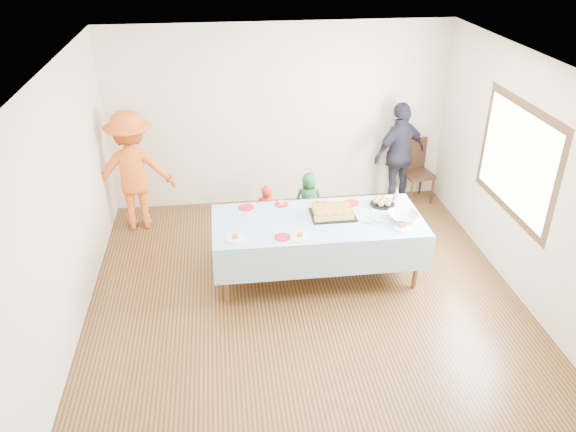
# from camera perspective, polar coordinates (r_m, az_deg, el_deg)

# --- Properties ---
(ground) EXTENTS (5.00, 5.00, 0.00)m
(ground) POSITION_cam_1_polar(r_m,az_deg,el_deg) (6.75, 1.62, -7.82)
(ground) COLOR #442313
(ground) RESTS_ON ground
(room_walls) EXTENTS (5.04, 5.04, 2.72)m
(room_walls) POSITION_cam_1_polar(r_m,az_deg,el_deg) (5.89, 2.37, 6.27)
(room_walls) COLOR beige
(room_walls) RESTS_ON ground
(party_table) EXTENTS (2.50, 1.10, 0.78)m
(party_table) POSITION_cam_1_polar(r_m,az_deg,el_deg) (6.69, 3.05, -0.80)
(party_table) COLOR #522F1C
(party_table) RESTS_ON ground
(birthday_cake) EXTENTS (0.53, 0.41, 0.09)m
(birthday_cake) POSITION_cam_1_polar(r_m,az_deg,el_deg) (6.75, 4.58, 0.39)
(birthday_cake) COLOR black
(birthday_cake) RESTS_ON party_table
(rolls_tray) EXTENTS (0.31, 0.31, 0.09)m
(rolls_tray) POSITION_cam_1_polar(r_m,az_deg,el_deg) (7.08, 9.58, 1.43)
(rolls_tray) COLOR black
(rolls_tray) RESTS_ON party_table
(punch_bowl) EXTENTS (0.35, 0.35, 0.09)m
(punch_bowl) POSITION_cam_1_polar(r_m,az_deg,el_deg) (6.77, 11.67, -0.07)
(punch_bowl) COLOR silver
(punch_bowl) RESTS_ON party_table
(party_hat) EXTENTS (0.10, 0.10, 0.17)m
(party_hat) POSITION_cam_1_polar(r_m,az_deg,el_deg) (7.22, 10.97, 2.27)
(party_hat) COLOR silver
(party_hat) RESTS_ON party_table
(fork_pile) EXTENTS (0.24, 0.18, 0.07)m
(fork_pile) POSITION_cam_1_polar(r_m,az_deg,el_deg) (6.67, 8.52, -0.34)
(fork_pile) COLOR white
(fork_pile) RESTS_ON party_table
(plate_red_far_a) EXTENTS (0.19, 0.19, 0.01)m
(plate_red_far_a) POSITION_cam_1_polar(r_m,az_deg,el_deg) (6.94, -4.25, 0.88)
(plate_red_far_a) COLOR red
(plate_red_far_a) RESTS_ON party_table
(plate_red_far_b) EXTENTS (0.17, 0.17, 0.01)m
(plate_red_far_b) POSITION_cam_1_polar(r_m,az_deg,el_deg) (7.00, -0.68, 1.19)
(plate_red_far_b) COLOR red
(plate_red_far_b) RESTS_ON party_table
(plate_red_far_c) EXTENTS (0.19, 0.19, 0.01)m
(plate_red_far_c) POSITION_cam_1_polar(r_m,az_deg,el_deg) (7.01, 3.34, 1.21)
(plate_red_far_c) COLOR red
(plate_red_far_c) RESTS_ON party_table
(plate_red_far_d) EXTENTS (0.20, 0.20, 0.01)m
(plate_red_far_d) POSITION_cam_1_polar(r_m,az_deg,el_deg) (7.07, 6.47, 1.32)
(plate_red_far_d) COLOR red
(plate_red_far_d) RESTS_ON party_table
(plate_red_near) EXTENTS (0.18, 0.18, 0.01)m
(plate_red_near) POSITION_cam_1_polar(r_m,az_deg,el_deg) (6.30, -0.56, -2.16)
(plate_red_near) COLOR red
(plate_red_near) RESTS_ON party_table
(plate_white_left) EXTENTS (0.22, 0.22, 0.01)m
(plate_white_left) POSITION_cam_1_polar(r_m,az_deg,el_deg) (6.31, -5.40, -2.24)
(plate_white_left) COLOR white
(plate_white_left) RESTS_ON party_table
(plate_white_mid) EXTENTS (0.24, 0.24, 0.01)m
(plate_white_mid) POSITION_cam_1_polar(r_m,az_deg,el_deg) (6.31, 1.20, -2.10)
(plate_white_mid) COLOR white
(plate_white_mid) RESTS_ON party_table
(plate_white_right) EXTENTS (0.22, 0.22, 0.01)m
(plate_white_right) POSITION_cam_1_polar(r_m,az_deg,el_deg) (6.62, 11.53, -1.14)
(plate_white_right) COLOR white
(plate_white_right) RESTS_ON party_table
(dining_chair) EXTENTS (0.48, 0.48, 0.96)m
(dining_chair) POSITION_cam_1_polar(r_m,az_deg,el_deg) (8.90, 12.85, 4.89)
(dining_chair) COLOR black
(dining_chair) RESTS_ON ground
(toddler_left) EXTENTS (0.35, 0.28, 0.85)m
(toddler_left) POSITION_cam_1_polar(r_m,az_deg,el_deg) (7.53, -2.17, 0.17)
(toddler_left) COLOR red
(toddler_left) RESTS_ON ground
(toddler_mid) EXTENTS (0.45, 0.33, 0.82)m
(toddler_mid) POSITION_cam_1_polar(r_m,az_deg,el_deg) (7.92, 2.12, 1.60)
(toddler_mid) COLOR #226635
(toddler_mid) RESTS_ON ground
(toddler_right) EXTENTS (0.44, 0.39, 0.75)m
(toddler_right) POSITION_cam_1_polar(r_m,az_deg,el_deg) (7.31, 1.93, -1.19)
(toddler_right) COLOR tan
(toddler_right) RESTS_ON ground
(adult_left) EXTENTS (1.15, 0.71, 1.71)m
(adult_left) POSITION_cam_1_polar(r_m,az_deg,el_deg) (8.04, -15.46, 4.45)
(adult_left) COLOR orange
(adult_left) RESTS_ON ground
(adult_right) EXTENTS (1.01, 0.74, 1.59)m
(adult_right) POSITION_cam_1_polar(r_m,az_deg,el_deg) (8.63, 11.25, 6.19)
(adult_right) COLOR #242431
(adult_right) RESTS_ON ground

